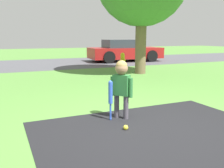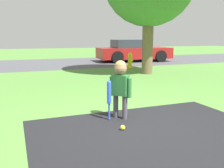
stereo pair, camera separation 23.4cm
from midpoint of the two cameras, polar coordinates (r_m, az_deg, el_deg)
name	(u,v)px [view 1 (the left image)]	position (r m, az deg, el deg)	size (l,w,h in m)	color
ground_plane	(145,126)	(4.14, 5.88, -9.63)	(60.00, 60.00, 0.00)	#518438
street_strip	(42,64)	(14.17, -16.27, 4.45)	(40.00, 6.00, 0.01)	#4C4C51
child	(121,81)	(4.35, 0.63, 0.64)	(0.30, 0.35, 1.04)	#4C4751
baseball_bat	(110,95)	(4.30, -1.91, -2.45)	(0.07, 0.07, 0.70)	blue
sports_ball	(126,127)	(3.96, 1.44, -9.91)	(0.08, 0.08, 0.08)	yellow
fire_hydrant	(123,61)	(11.44, 1.86, 5.29)	(0.27, 0.24, 0.74)	yellow
parked_car	(124,51)	(15.15, 2.39, 7.57)	(4.43, 2.31, 1.29)	maroon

